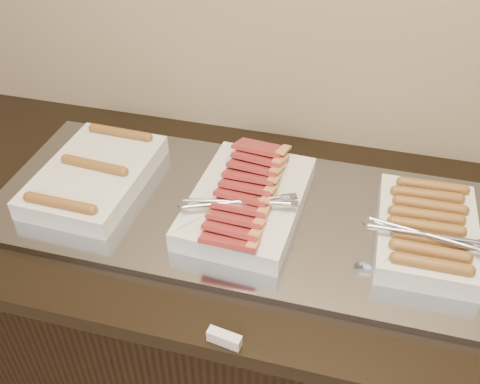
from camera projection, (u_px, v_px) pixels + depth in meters
name	position (u px, v px, depth m)	size (l,w,h in m)	color
counter	(242.00, 328.00, 1.58)	(2.06, 0.76, 0.90)	black
warming_tray	(241.00, 211.00, 1.29)	(1.20, 0.50, 0.02)	#9497A2
dish_left	(95.00, 175.00, 1.34)	(0.25, 0.37, 0.07)	silver
dish_center	(247.00, 199.00, 1.25)	(0.28, 0.40, 0.10)	silver
dish_right	(427.00, 230.00, 1.17)	(0.26, 0.32, 0.08)	silver
label_holder	(224.00, 338.00, 1.00)	(0.07, 0.02, 0.03)	silver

